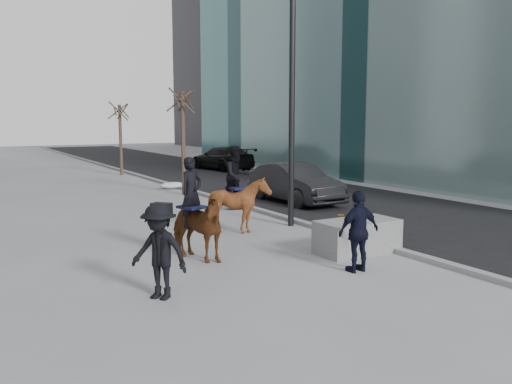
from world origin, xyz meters
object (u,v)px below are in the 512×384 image
planter (357,236)px  car_near (295,183)px  mounted_left (194,222)px  mounted_right (239,198)px

planter → car_near: 8.10m
planter → mounted_left: (-3.72, 1.35, 0.48)m
planter → mounted_left: size_ratio=0.85×
mounted_left → mounted_right: size_ratio=0.96×
car_near → mounted_right: size_ratio=1.87×
car_near → mounted_right: 5.99m
planter → mounted_left: bearing=160.1°
mounted_right → mounted_left: bearing=-136.7°
planter → mounted_right: bearing=111.3°
car_near → planter: bearing=-114.0°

